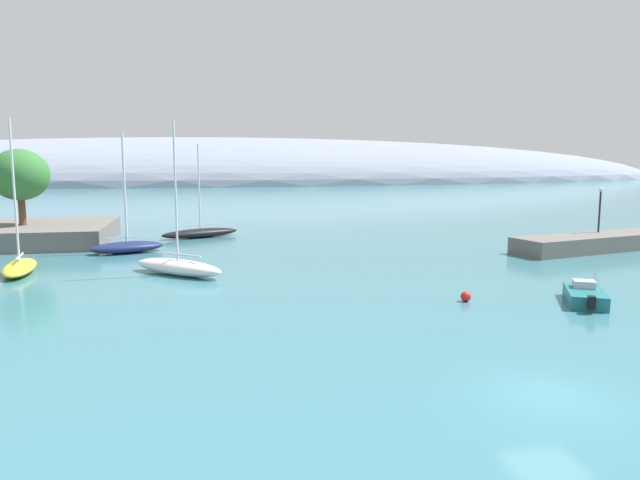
{
  "coord_description": "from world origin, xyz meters",
  "views": [
    {
      "loc": [
        -11.06,
        -16.85,
        7.85
      ],
      "look_at": [
        -3.29,
        22.21,
        2.27
      ],
      "focal_mm": 33.35,
      "sensor_mm": 36.0,
      "label": 1
    }
  ],
  "objects_px": {
    "sailboat_black_outer_mooring": "(200,232)",
    "sailboat_white_near_shore": "(178,266)",
    "sailboat_yellow_end_of_line": "(20,266)",
    "harbor_lamp_post": "(600,204)",
    "tree_clump_shore": "(20,175)",
    "sailboat_navy_mid_mooring": "(127,246)",
    "motorboat_teal_foreground": "(585,296)",
    "mooring_buoy_red": "(466,296)"
  },
  "relations": [
    {
      "from": "motorboat_teal_foreground",
      "to": "harbor_lamp_post",
      "type": "height_order",
      "value": "harbor_lamp_post"
    },
    {
      "from": "sailboat_black_outer_mooring",
      "to": "sailboat_yellow_end_of_line",
      "type": "distance_m",
      "value": 20.04
    },
    {
      "from": "sailboat_white_near_shore",
      "to": "motorboat_teal_foreground",
      "type": "height_order",
      "value": "sailboat_white_near_shore"
    },
    {
      "from": "tree_clump_shore",
      "to": "sailboat_yellow_end_of_line",
      "type": "distance_m",
      "value": 16.24
    },
    {
      "from": "tree_clump_shore",
      "to": "sailboat_navy_mid_mooring",
      "type": "height_order",
      "value": "sailboat_navy_mid_mooring"
    },
    {
      "from": "sailboat_black_outer_mooring",
      "to": "motorboat_teal_foreground",
      "type": "xyz_separation_m",
      "value": [
        20.42,
        -31.05,
        -0.09
      ]
    },
    {
      "from": "tree_clump_shore",
      "to": "sailboat_black_outer_mooring",
      "type": "distance_m",
      "value": 16.8
    },
    {
      "from": "sailboat_white_near_shore",
      "to": "harbor_lamp_post",
      "type": "relative_size",
      "value": 2.62
    },
    {
      "from": "sailboat_yellow_end_of_line",
      "to": "motorboat_teal_foreground",
      "type": "xyz_separation_m",
      "value": [
        32.48,
        -15.05,
        -0.09
      ]
    },
    {
      "from": "tree_clump_shore",
      "to": "sailboat_white_near_shore",
      "type": "bearing_deg",
      "value": -50.76
    },
    {
      "from": "motorboat_teal_foreground",
      "to": "harbor_lamp_post",
      "type": "bearing_deg",
      "value": -10.28
    },
    {
      "from": "sailboat_navy_mid_mooring",
      "to": "sailboat_yellow_end_of_line",
      "type": "distance_m",
      "value": 9.77
    },
    {
      "from": "harbor_lamp_post",
      "to": "sailboat_navy_mid_mooring",
      "type": "bearing_deg",
      "value": 172.74
    },
    {
      "from": "sailboat_yellow_end_of_line",
      "to": "harbor_lamp_post",
      "type": "height_order",
      "value": "sailboat_yellow_end_of_line"
    },
    {
      "from": "tree_clump_shore",
      "to": "sailboat_black_outer_mooring",
      "type": "xyz_separation_m",
      "value": [
        15.74,
        1.26,
        -5.74
      ]
    },
    {
      "from": "sailboat_yellow_end_of_line",
      "to": "harbor_lamp_post",
      "type": "bearing_deg",
      "value": 86.33
    },
    {
      "from": "sailboat_black_outer_mooring",
      "to": "harbor_lamp_post",
      "type": "bearing_deg",
      "value": 134.31
    },
    {
      "from": "sailboat_white_near_shore",
      "to": "sailboat_black_outer_mooring",
      "type": "relative_size",
      "value": 1.12
    },
    {
      "from": "sailboat_navy_mid_mooring",
      "to": "sailboat_white_near_shore",
      "type": "bearing_deg",
      "value": -85.58
    },
    {
      "from": "sailboat_navy_mid_mooring",
      "to": "harbor_lamp_post",
      "type": "xyz_separation_m",
      "value": [
        39.91,
        -5.08,
        3.2
      ]
    },
    {
      "from": "sailboat_black_outer_mooring",
      "to": "sailboat_yellow_end_of_line",
      "type": "xyz_separation_m",
      "value": [
        -12.06,
        -16.01,
        0.0
      ]
    },
    {
      "from": "sailboat_black_outer_mooring",
      "to": "sailboat_yellow_end_of_line",
      "type": "bearing_deg",
      "value": 28.96
    },
    {
      "from": "sailboat_navy_mid_mooring",
      "to": "harbor_lamp_post",
      "type": "relative_size",
      "value": 2.53
    },
    {
      "from": "sailboat_yellow_end_of_line",
      "to": "harbor_lamp_post",
      "type": "distance_m",
      "value": 46.24
    },
    {
      "from": "sailboat_navy_mid_mooring",
      "to": "sailboat_yellow_end_of_line",
      "type": "height_order",
      "value": "sailboat_yellow_end_of_line"
    },
    {
      "from": "tree_clump_shore",
      "to": "sailboat_yellow_end_of_line",
      "type": "relative_size",
      "value": 0.66
    },
    {
      "from": "sailboat_navy_mid_mooring",
      "to": "motorboat_teal_foreground",
      "type": "xyz_separation_m",
      "value": [
        26.34,
        -22.65,
        -0.17
      ]
    },
    {
      "from": "sailboat_black_outer_mooring",
      "to": "sailboat_white_near_shore",
      "type": "bearing_deg",
      "value": 61.55
    },
    {
      "from": "sailboat_black_outer_mooring",
      "to": "sailboat_yellow_end_of_line",
      "type": "height_order",
      "value": "sailboat_yellow_end_of_line"
    },
    {
      "from": "sailboat_white_near_shore",
      "to": "sailboat_black_outer_mooring",
      "type": "height_order",
      "value": "sailboat_white_near_shore"
    },
    {
      "from": "motorboat_teal_foreground",
      "to": "tree_clump_shore",
      "type": "bearing_deg",
      "value": 77.94
    },
    {
      "from": "sailboat_yellow_end_of_line",
      "to": "mooring_buoy_red",
      "type": "bearing_deg",
      "value": 56.19
    },
    {
      "from": "sailboat_white_near_shore",
      "to": "sailboat_yellow_end_of_line",
      "type": "bearing_deg",
      "value": 27.49
    },
    {
      "from": "sailboat_navy_mid_mooring",
      "to": "sailboat_black_outer_mooring",
      "type": "height_order",
      "value": "sailboat_navy_mid_mooring"
    },
    {
      "from": "sailboat_black_outer_mooring",
      "to": "motorboat_teal_foreground",
      "type": "relative_size",
      "value": 2.09
    },
    {
      "from": "sailboat_white_near_shore",
      "to": "mooring_buoy_red",
      "type": "distance_m",
      "value": 18.99
    },
    {
      "from": "sailboat_white_near_shore",
      "to": "motorboat_teal_foreground",
      "type": "bearing_deg",
      "value": -167.26
    },
    {
      "from": "sailboat_white_near_shore",
      "to": "harbor_lamp_post",
      "type": "height_order",
      "value": "sailboat_white_near_shore"
    },
    {
      "from": "sailboat_black_outer_mooring",
      "to": "sailboat_navy_mid_mooring",
      "type": "bearing_deg",
      "value": 30.81
    },
    {
      "from": "sailboat_black_outer_mooring",
      "to": "sailboat_yellow_end_of_line",
      "type": "relative_size",
      "value": 0.87
    },
    {
      "from": "sailboat_white_near_shore",
      "to": "motorboat_teal_foreground",
      "type": "relative_size",
      "value": 2.35
    },
    {
      "from": "tree_clump_shore",
      "to": "harbor_lamp_post",
      "type": "relative_size",
      "value": 1.76
    }
  ]
}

